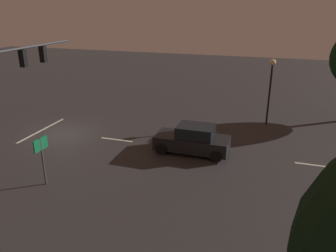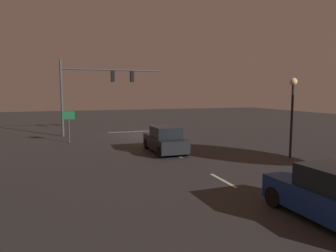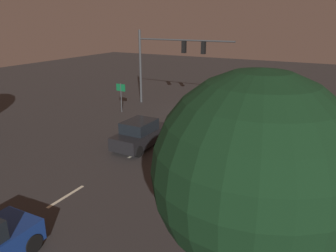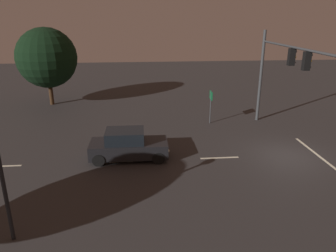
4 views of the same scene
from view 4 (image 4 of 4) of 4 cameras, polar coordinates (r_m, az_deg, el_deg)
The scene contains 9 objects.
ground_plane at distance 19.84m, azimuth 20.49°, elevation -4.91°, with size 80.00×80.00×0.00m, color #2D2B2B.
traffic_signal_assembly at distance 22.10m, azimuth 19.24°, elevation 10.22°, with size 9.06×0.47×6.71m.
lane_dash_far at distance 18.50m, azimuth 9.17°, elevation -5.62°, with size 2.20×0.16×0.01m, color beige.
lane_dash_mid at distance 18.04m, azimuth -9.77°, elevation -6.32°, with size 2.20×0.16×0.01m, color beige.
lane_dash_near at distance 19.51m, azimuth -27.72°, elevation -6.36°, with size 2.20×0.16×0.01m, color beige.
stop_bar at distance 20.65m, azimuth 24.95°, elevation -4.56°, with size 5.00×0.16×0.01m, color beige.
car_approaching at distance 18.02m, azimuth -7.13°, elevation -3.44°, with size 1.94×4.38×1.70m.
route_sign at distance 23.77m, azimuth 7.65°, elevation 4.63°, with size 0.90×0.10×2.48m.
tree_right_near at distance 30.26m, azimuth -20.80°, elevation 11.29°, with size 5.19×5.19×6.77m.
Camera 4 is at (-16.25, 8.41, 7.68)m, focal length 34.19 mm.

